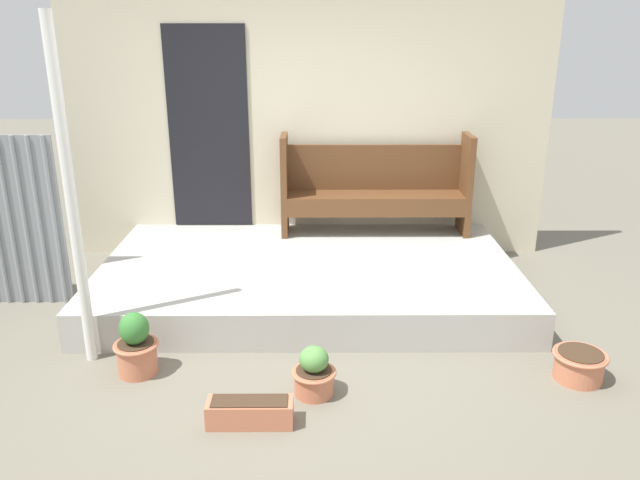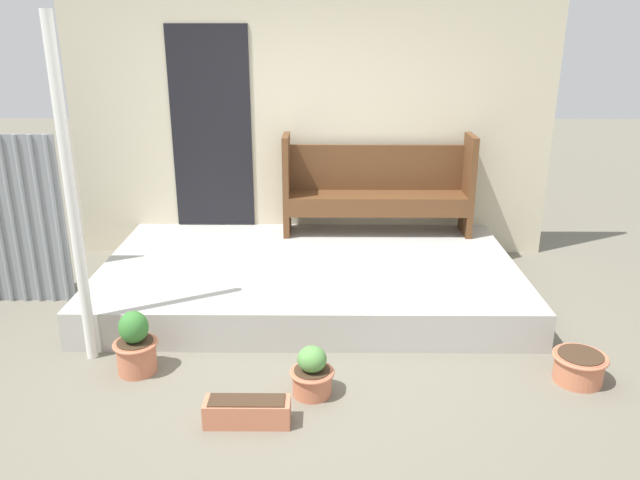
# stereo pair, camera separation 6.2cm
# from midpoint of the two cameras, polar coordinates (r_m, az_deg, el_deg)

# --- Properties ---
(ground_plane) EXTENTS (24.00, 24.00, 0.00)m
(ground_plane) POSITION_cam_midpoint_polar(r_m,az_deg,el_deg) (4.72, -2.65, -10.26)
(ground_plane) COLOR #706B5B
(porch_slab) EXTENTS (3.65, 2.16, 0.31)m
(porch_slab) POSITION_cam_midpoint_polar(r_m,az_deg,el_deg) (5.62, -0.65, -3.46)
(porch_slab) COLOR #B2AFA8
(porch_slab) RESTS_ON ground_plane
(house_wall) EXTENTS (4.85, 0.08, 2.60)m
(house_wall) POSITION_cam_midpoint_polar(r_m,az_deg,el_deg) (6.38, -0.87, 10.02)
(house_wall) COLOR beige
(house_wall) RESTS_ON ground_plane
(support_post) EXTENTS (0.08, 0.08, 2.41)m
(support_post) POSITION_cam_midpoint_polar(r_m,az_deg,el_deg) (4.51, -21.41, 3.52)
(support_post) COLOR white
(support_post) RESTS_ON ground_plane
(bench) EXTENTS (1.86, 0.40, 0.99)m
(bench) POSITION_cam_midpoint_polar(r_m,az_deg,el_deg) (6.25, 5.52, 5.09)
(bench) COLOR brown
(bench) RESTS_ON porch_slab
(flower_pot_left) EXTENTS (0.31, 0.31, 0.46)m
(flower_pot_left) POSITION_cam_midpoint_polar(r_m,az_deg,el_deg) (4.57, -16.13, -9.29)
(flower_pot_left) COLOR #C67251
(flower_pot_left) RESTS_ON ground_plane
(flower_pot_middle) EXTENTS (0.30, 0.30, 0.34)m
(flower_pot_middle) POSITION_cam_midpoint_polar(r_m,az_deg,el_deg) (4.18, -0.30, -12.13)
(flower_pot_middle) COLOR #C67251
(flower_pot_middle) RESTS_ON ground_plane
(flower_pot_right) EXTENTS (0.37, 0.37, 0.21)m
(flower_pot_right) POSITION_cam_midpoint_polar(r_m,az_deg,el_deg) (4.69, 22.96, -10.57)
(flower_pot_right) COLOR #C67251
(flower_pot_right) RESTS_ON ground_plane
(planter_box_rect) EXTENTS (0.53, 0.17, 0.17)m
(planter_box_rect) POSITION_cam_midpoint_polar(r_m,az_deg,el_deg) (3.96, -6.21, -15.33)
(planter_box_rect) COLOR #C67251
(planter_box_rect) RESTS_ON ground_plane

